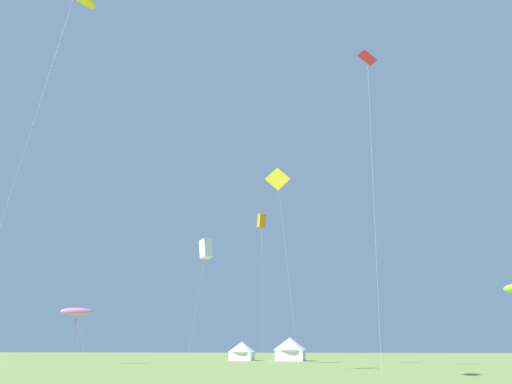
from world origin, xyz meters
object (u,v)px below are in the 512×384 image
(kite_yellow_diamond, at_px, (278,180))
(kite_white_box, at_px, (206,249))
(festival_tent_center, at_px, (290,348))
(kite_red_diamond, at_px, (368,65))
(kite_pink_parafoil, at_px, (77,312))
(kite_orange_box, at_px, (262,221))
(festival_tent_right, at_px, (242,350))

(kite_yellow_diamond, relative_size, kite_white_box, 1.43)
(festival_tent_center, bearing_deg, kite_red_diamond, -74.60)
(kite_pink_parafoil, xyz_separation_m, kite_red_diamond, (35.32, -22.21, 16.06))
(kite_yellow_diamond, distance_m, kite_white_box, 13.82)
(kite_orange_box, bearing_deg, kite_white_box, -174.15)
(kite_red_diamond, bearing_deg, kite_pink_parafoil, 147.84)
(kite_pink_parafoil, bearing_deg, kite_red_diamond, -32.16)
(kite_pink_parafoil, distance_m, kite_orange_box, 25.39)
(festival_tent_right, bearing_deg, festival_tent_center, 0.00)
(kite_orange_box, relative_size, kite_red_diamond, 0.77)
(festival_tent_center, bearing_deg, kite_yellow_diamond, -85.49)
(kite_orange_box, bearing_deg, festival_tent_right, 110.56)
(kite_pink_parafoil, height_order, festival_tent_right, kite_pink_parafoil)
(kite_white_box, height_order, festival_tent_right, kite_white_box)
(kite_white_box, bearing_deg, kite_orange_box, 5.85)
(kite_red_diamond, height_order, festival_tent_center, kite_red_diamond)
(kite_pink_parafoil, xyz_separation_m, kite_orange_box, (22.53, 3.28, 11.24))
(kite_white_box, height_order, kite_red_diamond, kite_red_diamond)
(kite_orange_box, xyz_separation_m, festival_tent_right, (-5.96, 15.90, -15.78))
(kite_yellow_diamond, bearing_deg, festival_tent_right, 111.47)
(festival_tent_center, bearing_deg, kite_orange_box, -95.02)
(festival_tent_right, bearing_deg, kite_orange_box, -69.44)
(kite_red_diamond, height_order, festival_tent_right, kite_red_diamond)
(kite_yellow_diamond, height_order, kite_white_box, kite_yellow_diamond)
(kite_white_box, height_order, festival_tent_center, kite_white_box)
(kite_white_box, bearing_deg, festival_tent_right, 86.09)
(kite_red_diamond, xyz_separation_m, festival_tent_center, (-11.40, 41.39, -20.27))
(kite_yellow_diamond, distance_m, festival_tent_center, 29.66)
(kite_yellow_diamond, relative_size, kite_red_diamond, 0.91)
(kite_orange_box, bearing_deg, kite_pink_parafoil, -171.71)
(kite_yellow_diamond, bearing_deg, festival_tent_center, 94.51)
(festival_tent_right, bearing_deg, kite_white_box, -93.91)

